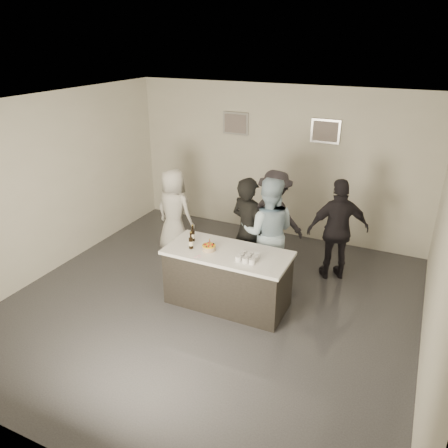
{
  "coord_description": "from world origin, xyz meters",
  "views": [
    {
      "loc": [
        2.62,
        -5.08,
        3.84
      ],
      "look_at": [
        0.0,
        0.5,
        1.15
      ],
      "focal_mm": 35.0,
      "sensor_mm": 36.0,
      "label": 1
    }
  ],
  "objects_px": {
    "person_main_black": "(248,231)",
    "person_guest_back": "(274,216)",
    "person_guest_left": "(174,211)",
    "person_main_blue": "(268,232)",
    "beer_bottle_b": "(191,240)",
    "cake": "(209,248)",
    "beer_bottle_a": "(193,233)",
    "person_guest_right": "(338,230)",
    "bar_counter": "(228,278)"
  },
  "relations": [
    {
      "from": "beer_bottle_b",
      "to": "person_guest_left",
      "type": "xyz_separation_m",
      "value": [
        -1.12,
        1.36,
        -0.22
      ]
    },
    {
      "from": "person_main_blue",
      "to": "person_guest_right",
      "type": "relative_size",
      "value": 1.05
    },
    {
      "from": "cake",
      "to": "person_guest_right",
      "type": "xyz_separation_m",
      "value": [
        1.57,
        1.61,
        -0.06
      ]
    },
    {
      "from": "person_guest_back",
      "to": "person_guest_left",
      "type": "bearing_deg",
      "value": 24.76
    },
    {
      "from": "bar_counter",
      "to": "person_guest_right",
      "type": "relative_size",
      "value": 1.07
    },
    {
      "from": "cake",
      "to": "beer_bottle_a",
      "type": "xyz_separation_m",
      "value": [
        -0.37,
        0.18,
        0.09
      ]
    },
    {
      "from": "person_guest_left",
      "to": "person_guest_back",
      "type": "xyz_separation_m",
      "value": [
        1.79,
        0.49,
        0.04
      ]
    },
    {
      "from": "bar_counter",
      "to": "person_main_blue",
      "type": "bearing_deg",
      "value": 69.4
    },
    {
      "from": "person_main_blue",
      "to": "person_guest_left",
      "type": "relative_size",
      "value": 1.14
    },
    {
      "from": "beer_bottle_a",
      "to": "beer_bottle_b",
      "type": "bearing_deg",
      "value": -66.8
    },
    {
      "from": "person_guest_right",
      "to": "person_guest_back",
      "type": "height_order",
      "value": "person_guest_right"
    },
    {
      "from": "person_guest_right",
      "to": "person_guest_back",
      "type": "bearing_deg",
      "value": -36.51
    },
    {
      "from": "person_main_blue",
      "to": "person_guest_back",
      "type": "distance_m",
      "value": 0.88
    },
    {
      "from": "beer_bottle_b",
      "to": "person_main_blue",
      "type": "height_order",
      "value": "person_main_blue"
    },
    {
      "from": "cake",
      "to": "person_guest_left",
      "type": "relative_size",
      "value": 0.12
    },
    {
      "from": "beer_bottle_b",
      "to": "person_guest_right",
      "type": "height_order",
      "value": "person_guest_right"
    },
    {
      "from": "beer_bottle_b",
      "to": "person_guest_right",
      "type": "relative_size",
      "value": 0.15
    },
    {
      "from": "bar_counter",
      "to": "person_guest_right",
      "type": "bearing_deg",
      "value": 49.59
    },
    {
      "from": "person_guest_left",
      "to": "person_guest_back",
      "type": "distance_m",
      "value": 1.85
    },
    {
      "from": "beer_bottle_a",
      "to": "beer_bottle_b",
      "type": "xyz_separation_m",
      "value": [
        0.1,
        -0.24,
        0.0
      ]
    },
    {
      "from": "person_main_black",
      "to": "person_main_blue",
      "type": "height_order",
      "value": "person_main_blue"
    },
    {
      "from": "person_guest_back",
      "to": "person_main_black",
      "type": "bearing_deg",
      "value": 91.7
    },
    {
      "from": "person_main_black",
      "to": "beer_bottle_a",
      "type": "bearing_deg",
      "value": 69.54
    },
    {
      "from": "beer_bottle_b",
      "to": "person_guest_back",
      "type": "height_order",
      "value": "person_guest_back"
    },
    {
      "from": "person_main_black",
      "to": "person_guest_right",
      "type": "height_order",
      "value": "person_main_black"
    },
    {
      "from": "person_main_black",
      "to": "person_guest_back",
      "type": "relative_size",
      "value": 1.08
    },
    {
      "from": "beer_bottle_b",
      "to": "person_main_blue",
      "type": "relative_size",
      "value": 0.14
    },
    {
      "from": "cake",
      "to": "beer_bottle_a",
      "type": "height_order",
      "value": "beer_bottle_a"
    },
    {
      "from": "person_main_black",
      "to": "person_guest_back",
      "type": "height_order",
      "value": "person_main_black"
    },
    {
      "from": "beer_bottle_a",
      "to": "person_guest_left",
      "type": "bearing_deg",
      "value": 132.32
    },
    {
      "from": "beer_bottle_b",
      "to": "person_guest_right",
      "type": "xyz_separation_m",
      "value": [
        1.84,
        1.67,
        -0.16
      ]
    },
    {
      "from": "beer_bottle_a",
      "to": "person_main_black",
      "type": "height_order",
      "value": "person_main_black"
    },
    {
      "from": "bar_counter",
      "to": "cake",
      "type": "xyz_separation_m",
      "value": [
        -0.27,
        -0.08,
        0.49
      ]
    },
    {
      "from": "person_guest_right",
      "to": "cake",
      "type": "bearing_deg",
      "value": 18.01
    },
    {
      "from": "person_main_blue",
      "to": "person_guest_back",
      "type": "height_order",
      "value": "person_main_blue"
    },
    {
      "from": "bar_counter",
      "to": "beer_bottle_b",
      "type": "xyz_separation_m",
      "value": [
        -0.54,
        -0.14,
        0.58
      ]
    },
    {
      "from": "cake",
      "to": "person_guest_left",
      "type": "xyz_separation_m",
      "value": [
        -1.39,
        1.3,
        -0.13
      ]
    },
    {
      "from": "cake",
      "to": "person_main_black",
      "type": "relative_size",
      "value": 0.11
    },
    {
      "from": "beer_bottle_b",
      "to": "person_main_blue",
      "type": "xyz_separation_m",
      "value": [
        0.86,
        0.99,
        -0.11
      ]
    },
    {
      "from": "bar_counter",
      "to": "beer_bottle_a",
      "type": "xyz_separation_m",
      "value": [
        -0.64,
        0.1,
        0.58
      ]
    },
    {
      "from": "person_guest_back",
      "to": "bar_counter",
      "type": "bearing_deg",
      "value": 95.04
    },
    {
      "from": "beer_bottle_b",
      "to": "beer_bottle_a",
      "type": "bearing_deg",
      "value": 113.2
    },
    {
      "from": "person_main_blue",
      "to": "person_guest_back",
      "type": "bearing_deg",
      "value": -93.93
    },
    {
      "from": "person_main_black",
      "to": "person_guest_back",
      "type": "bearing_deg",
      "value": -74.44
    },
    {
      "from": "person_guest_right",
      "to": "person_guest_back",
      "type": "xyz_separation_m",
      "value": [
        -1.17,
        0.18,
        -0.03
      ]
    },
    {
      "from": "cake",
      "to": "person_guest_left",
      "type": "bearing_deg",
      "value": 136.98
    },
    {
      "from": "cake",
      "to": "beer_bottle_a",
      "type": "bearing_deg",
      "value": 154.48
    },
    {
      "from": "bar_counter",
      "to": "person_guest_back",
      "type": "relative_size",
      "value": 1.1
    },
    {
      "from": "person_guest_back",
      "to": "cake",
      "type": "bearing_deg",
      "value": 86.81
    },
    {
      "from": "cake",
      "to": "person_guest_right",
      "type": "distance_m",
      "value": 2.25
    }
  ]
}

